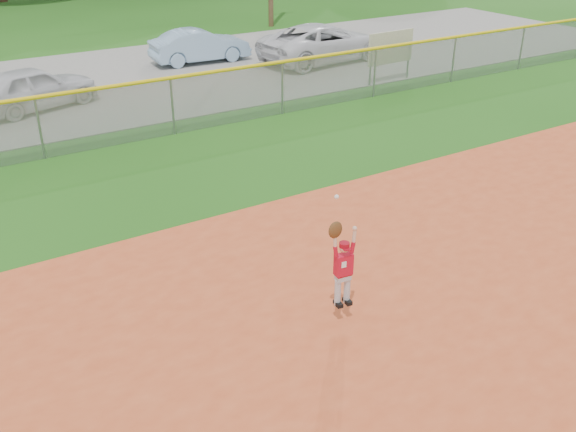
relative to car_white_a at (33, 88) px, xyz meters
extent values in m
plane|color=#205914|center=(2.62, -14.13, -0.66)|extent=(120.00, 120.00, 0.00)
cube|color=gray|center=(2.62, 1.87, -0.64)|extent=(44.00, 10.00, 0.03)
imported|color=silver|center=(0.00, 0.00, 0.00)|extent=(3.97, 2.54, 1.26)
imported|color=#99BFE4|center=(6.61, 2.84, -0.03)|extent=(3.73, 1.49, 1.21)
imported|color=white|center=(10.55, 0.50, 0.07)|extent=(5.20, 2.79, 1.39)
cylinder|color=gray|center=(9.96, -3.09, -0.03)|extent=(0.06, 0.06, 1.27)
cylinder|color=gray|center=(11.64, -3.01, -0.03)|extent=(0.06, 0.06, 1.27)
cube|color=beige|center=(10.80, -3.05, 0.50)|extent=(1.90, 0.14, 1.05)
cube|color=gray|center=(2.62, -4.13, 0.09)|extent=(40.00, 0.03, 1.50)
cylinder|color=yellow|center=(2.62, -4.13, 0.84)|extent=(40.00, 0.10, 0.10)
cylinder|color=gray|center=(-0.71, -4.13, 0.09)|extent=(0.06, 0.06, 1.50)
cylinder|color=gray|center=(2.62, -4.13, 0.09)|extent=(0.06, 0.06, 1.50)
cylinder|color=gray|center=(5.96, -4.13, 0.09)|extent=(0.06, 0.06, 1.50)
cylinder|color=gray|center=(9.29, -4.13, 0.09)|extent=(0.06, 0.06, 1.50)
cylinder|color=gray|center=(12.62, -4.13, 0.09)|extent=(0.06, 0.06, 1.50)
cylinder|color=gray|center=(15.96, -4.13, 0.09)|extent=(0.06, 0.06, 1.50)
cylinder|color=silver|center=(1.40, -13.16, -0.14)|extent=(0.10, 0.10, 0.43)
cylinder|color=silver|center=(1.56, -13.18, -0.14)|extent=(0.10, 0.10, 0.43)
cube|color=black|center=(1.40, -13.18, -0.32)|extent=(0.11, 0.18, 0.06)
cube|color=black|center=(1.55, -13.20, -0.32)|extent=(0.11, 0.18, 0.06)
cube|color=silver|center=(1.48, -13.17, 0.10)|extent=(0.23, 0.15, 0.09)
cube|color=maroon|center=(1.48, -13.17, 0.15)|extent=(0.24, 0.16, 0.03)
cube|color=red|center=(1.48, -13.17, 0.31)|extent=(0.27, 0.17, 0.32)
cube|color=white|center=(1.44, -13.24, 0.36)|extent=(0.08, 0.01, 0.09)
sphere|color=beige|center=(1.48, -13.17, 0.59)|extent=(0.16, 0.16, 0.14)
cylinder|color=maroon|center=(1.48, -13.17, 0.63)|extent=(0.17, 0.17, 0.07)
cube|color=maroon|center=(1.47, -13.24, 0.60)|extent=(0.12, 0.10, 0.01)
cylinder|color=red|center=(1.35, -13.15, 0.56)|extent=(0.09, 0.07, 0.18)
cylinder|color=beige|center=(1.33, -13.15, 0.74)|extent=(0.07, 0.06, 0.19)
ellipsoid|color=#4C2D14|center=(1.33, -13.15, 0.90)|extent=(0.23, 0.13, 0.25)
sphere|color=white|center=(1.33, -13.15, 1.40)|extent=(0.07, 0.07, 0.06)
cylinder|color=red|center=(1.62, -13.18, 0.56)|extent=(0.09, 0.07, 0.18)
cylinder|color=beige|center=(1.63, -13.19, 0.74)|extent=(0.07, 0.06, 0.19)
sphere|color=beige|center=(1.63, -13.19, 0.86)|extent=(0.08, 0.08, 0.07)
camera|label=1|loc=(-3.31, -19.40, 5.02)|focal=40.00mm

